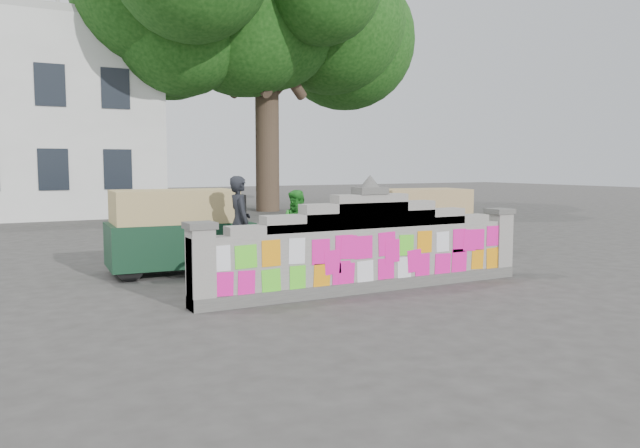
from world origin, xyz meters
The scene contains 8 objects.
ground centered at (0.00, 0.00, 0.00)m, with size 100.00×100.00×0.00m, color #383533.
parapet_wall centered at (0.00, -0.01, 0.75)m, with size 6.48×0.44×2.01m.
shade_tree centered at (6.00, 18.00, 8.94)m, with size 12.00×10.00×12.00m.
cyclist_bike centered at (-1.62, 1.99, 0.51)m, with size 0.68×1.94×1.02m, color black.
cyclist_rider centered at (-1.62, 1.99, 0.86)m, with size 0.63×0.41×1.73m, color black.
pedestrian centered at (0.03, 2.84, 0.82)m, with size 0.80×0.62×1.65m, color green.
rickshaw_left centered at (-2.40, 3.39, 0.87)m, with size 3.07×1.57×1.68m.
rickshaw_right centered at (3.73, 3.50, 0.82)m, with size 2.92×1.66×1.58m.
Camera 1 is at (-5.86, -8.99, 2.19)m, focal length 35.00 mm.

